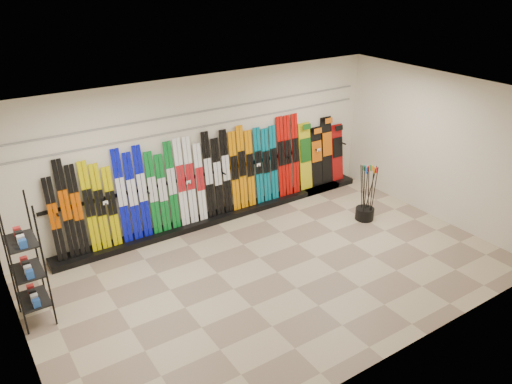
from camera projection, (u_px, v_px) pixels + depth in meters
floor at (277, 272)px, 8.70m from camera, size 8.00×8.00×0.00m
back_wall at (206, 150)px, 9.95m from camera, size 8.00×0.00×8.00m
left_wall at (12, 272)px, 6.07m from camera, size 0.00×5.00×5.00m
right_wall at (440, 148)px, 10.06m from camera, size 0.00×5.00×5.00m
ceiling at (281, 104)px, 7.43m from camera, size 8.00×8.00×0.00m
ski_rack_base at (223, 215)px, 10.51m from camera, size 8.00×0.40×0.12m
skis at (192, 182)px, 9.84m from camera, size 5.38×0.23×1.81m
snowboards at (321, 154)px, 11.57m from camera, size 1.28×0.24×1.57m
accessory_rack at (26, 263)px, 7.17m from camera, size 0.40×0.60×1.98m
pole_bin at (365, 214)px, 10.43m from camera, size 0.39×0.39×0.25m
ski_poles at (367, 193)px, 10.21m from camera, size 0.29×0.31×1.18m
slatwall_rail_0 at (205, 126)px, 9.72m from camera, size 7.60×0.02×0.03m
slatwall_rail_1 at (204, 111)px, 9.60m from camera, size 7.60×0.02×0.03m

